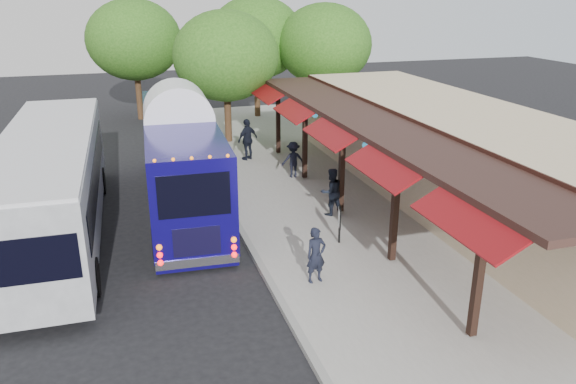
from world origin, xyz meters
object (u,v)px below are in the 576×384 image
object	(u,v)px
coach_bus	(181,155)
city_bus	(52,181)
ped_d	(293,160)
sign_board	(340,219)
ped_b	(331,192)
ped_a	(316,255)
ped_c	(248,139)

from	to	relation	value
coach_bus	city_bus	bearing A→B (deg)	-157.33
ped_d	sign_board	xyz separation A→B (m)	(-0.60, -6.73, 0.04)
sign_board	ped_b	bearing A→B (deg)	93.73
ped_a	sign_board	distance (m)	2.64
ped_b	coach_bus	bearing A→B (deg)	-40.15
coach_bus	city_bus	xyz separation A→B (m)	(-4.31, -1.55, -0.08)
coach_bus	ped_a	xyz separation A→B (m)	(2.69, -7.27, -1.03)
ped_d	sign_board	bearing A→B (deg)	90.28
ped_b	ped_c	xyz separation A→B (m)	(-1.24, 7.54, 0.12)
coach_bus	ped_a	world-z (taller)	coach_bus
ped_d	sign_board	distance (m)	6.76
city_bus	ped_a	xyz separation A→B (m)	(7.00, -5.72, -0.95)
ped_a	ped_b	size ratio (longest dim) A/B	0.93
coach_bus	ped_b	size ratio (longest dim) A/B	6.80
ped_a	coach_bus	bearing A→B (deg)	102.04
coach_bus	ped_a	size ratio (longest dim) A/B	7.35
ped_d	city_bus	bearing A→B (deg)	24.37
coach_bus	ped_c	bearing A→B (deg)	55.51
ped_a	sign_board	world-z (taller)	ped_a
coach_bus	ped_c	distance (m)	6.00
city_bus	ped_c	xyz separation A→B (m)	(7.92, 6.26, -0.77)
coach_bus	ped_c	xyz separation A→B (m)	(3.61, 4.71, -0.85)
coach_bus	city_bus	size ratio (longest dim) A/B	0.91
coach_bus	ped_c	world-z (taller)	coach_bus
ped_a	ped_c	bearing A→B (deg)	77.34
coach_bus	ped_b	xyz separation A→B (m)	(4.85, -2.83, -0.97)
ped_b	ped_c	world-z (taller)	ped_c
ped_a	ped_d	bearing A→B (deg)	68.03
coach_bus	sign_board	world-z (taller)	coach_bus
city_bus	ped_c	world-z (taller)	city_bus
ped_d	ped_b	bearing A→B (deg)	95.42
ped_c	ped_b	bearing A→B (deg)	70.22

